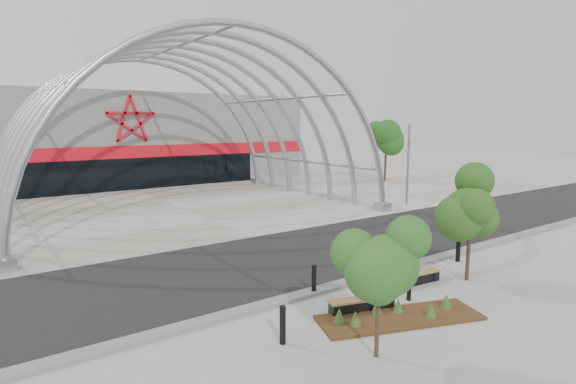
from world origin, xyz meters
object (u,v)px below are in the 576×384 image
object	(u,v)px
street_tree_0	(379,258)
bollard_2	(365,258)
signal_pole	(408,163)
street_tree_1	(471,202)
bench_0	(362,305)
bench_1	(417,278)

from	to	relation	value
street_tree_0	bollard_2	xyz separation A→B (m)	(4.05, 4.47, -1.85)
signal_pole	street_tree_0	world-z (taller)	signal_pole
street_tree_1	bench_0	xyz separation A→B (m)	(-4.90, 0.18, -2.57)
street_tree_1	bollard_2	world-z (taller)	street_tree_1
signal_pole	bench_1	distance (m)	15.39
street_tree_0	street_tree_1	size ratio (longest dim) A/B	0.86
street_tree_0	bollard_2	distance (m)	6.31
street_tree_0	bench_1	bearing A→B (deg)	29.15
bench_1	signal_pole	bearing A→B (deg)	41.62
street_tree_0	bench_1	size ratio (longest dim) A/B	1.79
street_tree_1	bench_1	bearing A→B (deg)	155.20
bench_0	street_tree_1	bearing A→B (deg)	-2.07
bollard_2	bench_0	bearing A→B (deg)	-136.17
signal_pole	street_tree_1	distance (m)	14.52
bollard_2	bench_1	bearing A→B (deg)	-69.89
signal_pole	bench_0	distance (m)	18.23
street_tree_1	bollard_2	bearing A→B (deg)	132.08
street_tree_0	bollard_2	bearing A→B (deg)	47.82
signal_pole	street_tree_0	xyz separation A→B (m)	(-16.06, -12.71, -0.40)
signal_pole	street_tree_1	xyz separation A→B (m)	(-9.65, -10.85, -0.03)
bench_1	bollard_2	world-z (taller)	bollard_2
bollard_2	street_tree_0	bearing A→B (deg)	-132.18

